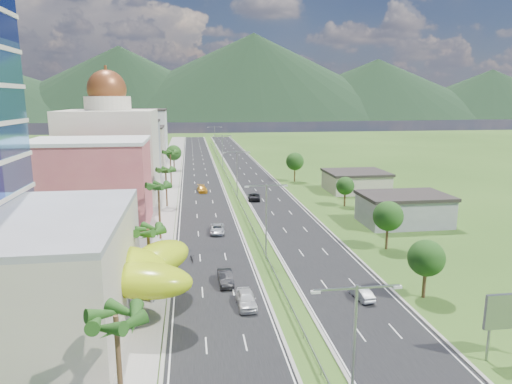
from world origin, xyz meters
name	(u,v)px	position (x,y,z in m)	size (l,w,h in m)	color
ground	(279,288)	(0.00, 0.00, 0.00)	(500.00, 500.00, 0.00)	#2D5119
road_left	(200,172)	(-7.50, 90.00, 0.02)	(11.00, 260.00, 0.04)	black
road_right	(248,171)	(7.50, 90.00, 0.02)	(11.00, 260.00, 0.04)	black
sidewalk_left	(169,173)	(-17.00, 90.00, 0.06)	(7.00, 260.00, 0.12)	gray
median_guardrail	(229,180)	(0.00, 71.99, 0.62)	(0.10, 216.06, 0.76)	gray
streetlight_median_a	(354,346)	(0.00, -25.00, 6.75)	(6.04, 0.25, 11.00)	gray
streetlight_median_b	(266,214)	(0.00, 10.00, 6.75)	(6.04, 0.25, 11.00)	gray
streetlight_median_c	(237,170)	(0.00, 50.00, 6.75)	(6.04, 0.25, 11.00)	gray
streetlight_median_d	(223,148)	(0.00, 95.00, 6.75)	(6.04, 0.25, 11.00)	gray
streetlight_median_e	(215,137)	(0.00, 140.00, 6.75)	(6.04, 0.25, 11.00)	gray
lime_canopy	(100,270)	(-20.00, -4.00, 4.99)	(18.00, 15.00, 7.40)	#A2BC12
pink_shophouse	(91,185)	(-28.00, 32.00, 7.50)	(20.00, 15.00, 15.00)	#C14F5A
domed_building	(111,149)	(-28.00, 55.00, 11.35)	(20.00, 20.00, 28.70)	beige
midrise_grey	(130,151)	(-27.00, 80.00, 8.00)	(16.00, 15.00, 16.00)	gray
midrise_beige	(139,148)	(-27.00, 102.00, 6.50)	(16.00, 15.00, 13.00)	#BEAF9C
midrise_white	(145,135)	(-27.00, 125.00, 9.00)	(16.00, 15.00, 18.00)	silver
billboard	(512,313)	(17.00, -18.00, 4.42)	(5.20, 0.35, 6.20)	gray
shed_near	(404,211)	(28.00, 25.00, 2.50)	(15.00, 10.00, 5.00)	gray
shed_far	(356,182)	(30.00, 55.00, 2.20)	(14.00, 12.00, 4.40)	#BEAF9C
palm_tree_a	(116,322)	(-15.50, -22.00, 8.02)	(3.60, 3.60, 9.10)	#47301C
palm_tree_b	(148,233)	(-15.50, 2.00, 7.06)	(3.60, 3.60, 8.10)	#47301C
palm_tree_c	(158,188)	(-15.50, 22.00, 8.50)	(3.60, 3.60, 9.60)	#47301C
palm_tree_d	(166,172)	(-15.50, 45.00, 7.54)	(3.60, 3.60, 8.60)	#47301C
palm_tree_e	(170,154)	(-15.50, 70.00, 8.31)	(3.60, 3.60, 9.40)	#47301C
leafy_tree_lfar	(174,153)	(-15.50, 95.00, 5.58)	(4.90, 4.90, 8.05)	#47301C
leafy_tree_ra	(426,258)	(16.00, -5.00, 4.78)	(4.20, 4.20, 6.90)	#47301C
leafy_tree_rb	(388,216)	(19.00, 12.00, 5.18)	(4.55, 4.55, 7.47)	#47301C
leafy_tree_rc	(345,186)	(22.00, 40.00, 4.37)	(3.85, 3.85, 6.33)	#47301C
leafy_tree_rd	(295,161)	(18.00, 70.00, 5.58)	(4.90, 4.90, 8.05)	#47301C
mountain_ridge	(254,119)	(60.00, 450.00, 0.00)	(860.00, 140.00, 90.00)	black
car_white_near_left	(246,299)	(-4.63, -4.40, 0.90)	(2.02, 5.02, 1.71)	silver
car_dark_left	(225,278)	(-6.41, 2.14, 0.84)	(1.70, 4.86, 1.60)	black
car_silver_mid_left	(217,229)	(-6.12, 23.96, 0.77)	(2.43, 5.26, 1.46)	#A6A9AE
car_yellow_far_left	(202,189)	(-7.66, 59.01, 0.81)	(2.15, 5.29, 1.53)	#BE7F16
car_silver_right	(362,293)	(8.71, -4.48, 0.70)	(1.40, 4.00, 1.32)	#9FA2A6
car_dark_far_right	(254,196)	(3.72, 48.72, 0.81)	(2.57, 5.57, 1.55)	black
motorcycle	(192,257)	(-10.50, 10.79, 0.68)	(0.61, 2.01, 1.29)	black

